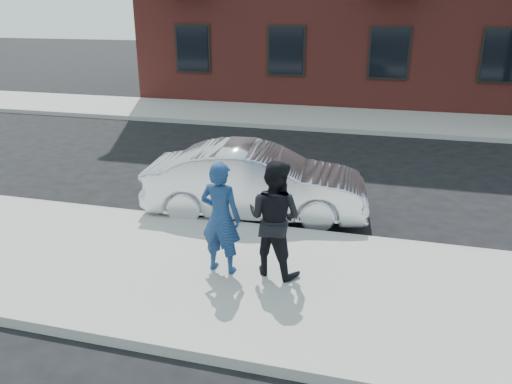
% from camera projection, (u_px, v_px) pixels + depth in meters
% --- Properties ---
extents(ground, '(100.00, 100.00, 0.00)m').
position_uv_depth(ground, '(352.00, 291.00, 7.08)').
color(ground, black).
rests_on(ground, ground).
extents(near_sidewalk, '(50.00, 3.50, 0.15)m').
position_uv_depth(near_sidewalk, '(351.00, 296.00, 6.82)').
color(near_sidewalk, '#9C9A93').
rests_on(near_sidewalk, ground).
extents(near_curb, '(50.00, 0.10, 0.15)m').
position_uv_depth(near_curb, '(360.00, 240.00, 8.45)').
color(near_curb, '#999691').
rests_on(near_curb, ground).
extents(far_sidewalk, '(50.00, 3.50, 0.15)m').
position_uv_depth(far_sidewalk, '(379.00, 121.00, 17.23)').
color(far_sidewalk, '#9C9A93').
rests_on(far_sidewalk, ground).
extents(far_curb, '(50.00, 0.10, 0.15)m').
position_uv_depth(far_curb, '(378.00, 133.00, 15.60)').
color(far_curb, '#999691').
rests_on(far_curb, ground).
extents(silver_sedan, '(4.28, 1.90, 1.36)m').
position_uv_depth(silver_sedan, '(256.00, 182.00, 9.41)').
color(silver_sedan, silver).
rests_on(silver_sedan, ground).
extents(man_hoodie, '(0.65, 0.53, 1.66)m').
position_uv_depth(man_hoodie, '(221.00, 218.00, 7.06)').
color(man_hoodie, navy).
rests_on(man_hoodie, near_sidewalk).
extents(man_peacoat, '(0.97, 0.84, 1.70)m').
position_uv_depth(man_peacoat, '(274.00, 218.00, 7.00)').
color(man_peacoat, black).
rests_on(man_peacoat, near_sidewalk).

